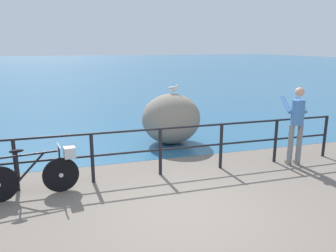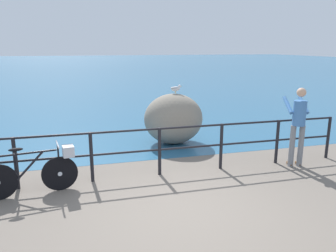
% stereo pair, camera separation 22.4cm
% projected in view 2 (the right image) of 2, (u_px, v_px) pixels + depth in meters
% --- Properties ---
extents(ground_plane, '(120.00, 120.00, 0.10)m').
position_uv_depth(ground_plane, '(101.00, 84.00, 24.30)').
color(ground_plane, '#6B6056').
extents(sea_surface, '(120.00, 90.00, 0.01)m').
position_uv_depth(sea_surface, '(89.00, 64.00, 50.13)').
color(sea_surface, '#285B7F').
rests_on(sea_surface, ground_plane).
extents(promenade_railing, '(8.41, 0.07, 1.02)m').
position_uv_depth(promenade_railing, '(160.00, 146.00, 6.87)').
color(promenade_railing, black).
rests_on(promenade_railing, ground_plane).
extents(bicycle, '(1.69, 0.48, 0.92)m').
position_uv_depth(bicycle, '(38.00, 170.00, 6.01)').
color(bicycle, black).
rests_on(bicycle, ground_plane).
extents(person_at_railing, '(0.55, 0.67, 1.78)m').
position_uv_depth(person_at_railing, '(298.00, 123.00, 7.30)').
color(person_at_railing, slate).
rests_on(person_at_railing, ground_plane).
extents(breakwater_boulder_main, '(1.63, 1.43, 1.39)m').
position_uv_depth(breakwater_boulder_main, '(173.00, 119.00, 9.14)').
color(breakwater_boulder_main, gray).
rests_on(breakwater_boulder_main, ground).
extents(seagull, '(0.34, 0.14, 0.23)m').
position_uv_depth(seagull, '(176.00, 88.00, 9.03)').
color(seagull, gold).
rests_on(seagull, breakwater_boulder_main).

